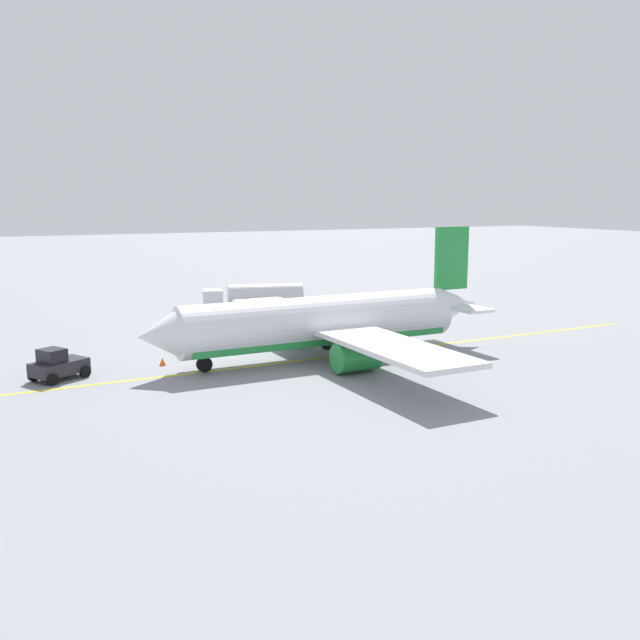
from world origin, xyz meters
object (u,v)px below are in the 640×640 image
fuel_tanker (256,297)px  safety_cone_nose (163,362)px  refueling_worker (243,317)px  airplane (325,323)px  pushback_tug (58,365)px

fuel_tanker → safety_cone_nose: 24.17m
refueling_worker → safety_cone_nose: size_ratio=2.99×
airplane → pushback_tug: 19.38m
refueling_worker → airplane: bearing=94.1°
fuel_tanker → safety_cone_nose: (14.55, 19.25, -1.45)m
fuel_tanker → safety_cone_nose: size_ratio=20.32×
airplane → safety_cone_nose: airplane is taller
safety_cone_nose → airplane: bearing=165.9°
pushback_tug → refueling_worker: (-18.07, -13.68, -0.19)m
airplane → refueling_worker: size_ratio=18.30×
pushback_tug → safety_cone_nose: size_ratio=7.21×
airplane → safety_cone_nose: size_ratio=54.79×
pushback_tug → refueling_worker: bearing=-142.9°
airplane → pushback_tug: (19.20, -2.03, -1.72)m
fuel_tanker → refueling_worker: fuel_tanker is taller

